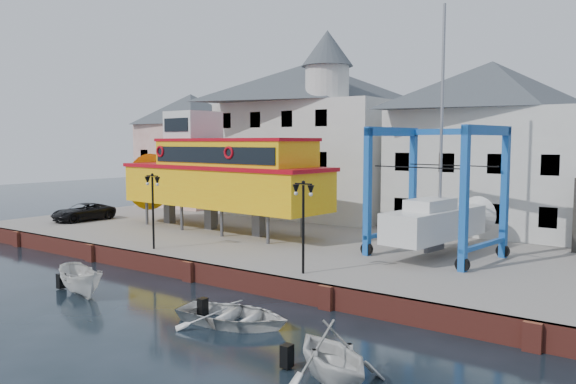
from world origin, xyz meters
The scene contains 14 objects.
ground centered at (0.00, 0.00, 0.00)m, with size 140.00×140.00×0.00m, color black.
hardstanding centered at (0.00, 11.00, 0.50)m, with size 44.00×22.00×1.00m, color slate.
quay_wall centered at (0.00, 0.10, 0.50)m, with size 44.00×0.47×1.00m.
building_pink centered at (-18.00, 18.00, 6.15)m, with size 8.00×7.00×10.30m.
building_white_main centered at (-4.87, 18.39, 7.34)m, with size 14.00×8.30×14.00m.
building_white_right centered at (9.00, 19.00, 6.60)m, with size 12.00×8.00×11.20m.
lamp_post_left centered at (-4.00, 1.20, 4.17)m, with size 1.12×0.32×4.20m.
lamp_post_right centered at (6.00, 1.20, 4.17)m, with size 1.12×0.32×4.20m.
tour_boat centered at (-6.32, 8.23, 4.76)m, with size 18.61×5.87×7.97m.
travel_lift centered at (9.50, 9.05, 3.15)m, with size 6.61×8.74×12.86m.
van centered at (-17.02, 5.65, 1.65)m, with size 2.16×4.68×1.30m, color black.
motorboat_a centered at (-2.22, -4.59, 0.00)m, with size 1.45×3.87×1.49m, color silver.
motorboat_b centered at (6.13, -3.72, 0.00)m, with size 3.24×4.54×0.94m, color silver.
motorboat_c centered at (11.82, -5.92, 0.00)m, with size 3.07×3.56×1.87m, color silver.
Camera 1 is at (19.92, -19.38, 6.91)m, focal length 35.00 mm.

